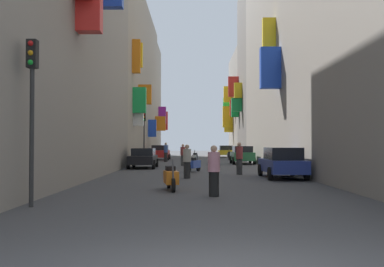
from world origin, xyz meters
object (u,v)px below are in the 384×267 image
Objects in this scene: scooter_green at (212,158)px; traffic_light_far_corner at (31,93)px; pedestrian_mid_street at (182,155)px; pedestrian_far_away at (213,171)px; scooter_white at (194,157)px; parked_car_yellow at (225,151)px; scooter_orange at (170,177)px; scooter_red at (184,154)px; pedestrian_near_left at (165,152)px; traffic_light_near_corner at (143,129)px; pedestrian_near_right at (239,158)px; parked_car_black at (143,158)px; pedestrian_crossing at (186,162)px; scooter_black at (229,155)px; parked_car_green at (241,155)px; scooter_blue at (193,164)px; parked_car_red at (159,152)px; parked_car_blue at (281,162)px.

traffic_light_far_corner is (-5.96, -25.59, 2.53)m from scooter_green.
pedestrian_far_away is at bearing -85.96° from pedestrian_mid_street.
parked_car_yellow is at bearing 76.55° from scooter_white.
scooter_white is (1.02, 23.34, -0.00)m from scooter_orange.
scooter_red is 0.41× the size of traffic_light_far_corner.
traffic_light_near_corner is (-1.79, -1.92, 2.10)m from pedestrian_near_left.
scooter_orange is 1.20× the size of pedestrian_far_away.
pedestrian_near_right is (-1.68, -31.84, 0.11)m from parked_car_yellow.
parked_car_yellow is 19.10m from traffic_light_near_corner.
scooter_white is (3.60, 8.81, -0.26)m from parked_car_black.
pedestrian_crossing reaches higher than pedestrian_far_away.
scooter_black is at bearing 81.24° from scooter_orange.
scooter_orange is 5.45m from pedestrian_crossing.
pedestrian_near_right is 16.46m from traffic_light_near_corner.
scooter_white is at bearing 67.76° from parked_car_black.
scooter_black is at bearing 80.52° from pedestrian_crossing.
pedestrian_near_right is 14.22m from traffic_light_far_corner.
scooter_blue is (-4.07, -10.62, -0.31)m from parked_car_green.
scooter_white is at bearing 88.39° from pedestrian_crossing.
parked_car_red is at bearing 104.95° from pedestrian_near_right.
parked_car_blue is at bearing -80.36° from scooter_red.
scooter_blue is (3.43, -4.27, -0.26)m from parked_car_black.
parked_car_red is at bearing 99.78° from pedestrian_near_left.
parked_car_green is at bearing -31.44° from pedestrian_near_left.
scooter_blue is at bearing -87.88° from scooter_red.
scooter_green is 5.45m from pedestrian_near_left.
parked_car_red is 2.23× the size of scooter_green.
pedestrian_crossing is (3.08, -24.72, 0.01)m from parked_car_red.
scooter_red and scooter_green have the same top height.
parked_car_blue is (0.13, -34.32, 0.01)m from parked_car_yellow.
pedestrian_crossing reaches higher than parked_car_blue.
pedestrian_far_away is (0.42, -25.22, 0.33)m from scooter_white.
scooter_green is at bearing 81.61° from scooter_blue.
scooter_orange is 21.54m from scooter_green.
scooter_green is at bearing 99.47° from parked_car_blue.
scooter_blue is at bearing -80.26° from parked_car_red.
scooter_green is at bearing 57.13° from pedestrian_mid_street.
scooter_black and scooter_green have the same top height.
scooter_white is at bearing -62.24° from parked_car_red.
parked_car_green is 26.52m from traffic_light_far_corner.
parked_car_blue is 2.32× the size of scooter_green.
parked_car_red reaches higher than scooter_white.
pedestrian_mid_street reaches higher than scooter_orange.
parked_car_blue is at bearing 48.87° from traffic_light_far_corner.
parked_car_blue is 2.30× the size of scooter_orange.
pedestrian_far_away is (1.56, -38.41, 0.33)m from scooter_red.
traffic_light_far_corner reaches higher than scooter_green.
scooter_blue is 0.99× the size of scooter_green.
parked_car_blue is 7.62m from scooter_orange.
parked_car_yellow is at bearing 88.04° from scooter_black.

